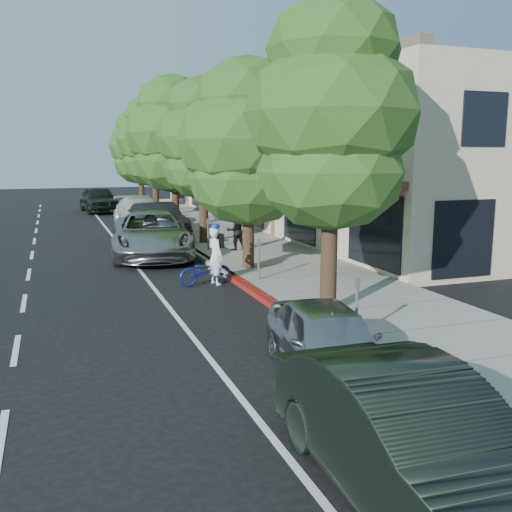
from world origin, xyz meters
name	(u,v)px	position (x,y,z in m)	size (l,w,h in m)	color
ground	(265,301)	(0.00, 0.00, 0.00)	(120.00, 120.00, 0.00)	black
sidewalk	(249,249)	(2.30, 8.00, 0.07)	(4.60, 56.00, 0.15)	gray
curb	(195,252)	(0.00, 8.00, 0.07)	(0.30, 56.00, 0.15)	#9E998E
curb_red_segment	(253,290)	(0.00, 1.00, 0.07)	(0.32, 4.00, 0.15)	maroon
storefront_building	(308,163)	(9.60, 18.00, 3.50)	(10.00, 36.00, 7.00)	beige
street_tree_0	(332,119)	(0.90, -2.00, 4.76)	(4.15, 4.15, 7.55)	black
street_tree_1	(248,144)	(0.90, 4.00, 4.31)	(4.78, 4.78, 7.14)	black
street_tree_2	(203,140)	(0.90, 10.00, 4.57)	(4.02, 4.02, 7.25)	black
street_tree_3	(174,136)	(0.90, 16.00, 4.96)	(5.13, 5.13, 8.10)	black
street_tree_4	(154,141)	(0.90, 22.00, 4.79)	(4.76, 4.76, 7.77)	black
street_tree_5	(140,147)	(0.90, 28.00, 4.56)	(4.53, 4.53, 7.39)	black
cyclist	(216,256)	(-0.70, 2.45, 0.89)	(0.65, 0.42, 1.77)	white
bicycle	(205,271)	(-1.03, 2.45, 0.45)	(0.59, 1.69, 0.89)	navy
silver_suv	(151,234)	(-1.74, 8.00, 0.89)	(2.94, 6.37, 1.77)	#A1A1A5
dark_sedan	(158,220)	(-0.50, 13.49, 0.82)	(1.74, 4.99, 1.65)	black
white_pickup	(141,213)	(-0.81, 16.90, 0.85)	(2.37, 5.84, 1.69)	silver
dark_suv_far	(99,199)	(-2.20, 27.26, 0.91)	(2.15, 5.34, 1.82)	black
near_car_a	(328,341)	(-0.88, -5.50, 0.68)	(1.60, 3.99, 1.36)	#9A9B9F
near_car_b	(410,439)	(-1.69, -9.13, 0.77)	(1.63, 4.67, 1.54)	black
pedestrian	(235,231)	(1.58, 7.57, 0.94)	(0.77, 0.60, 1.58)	black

